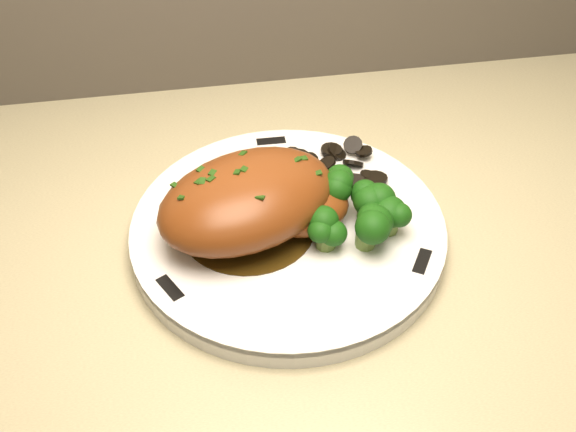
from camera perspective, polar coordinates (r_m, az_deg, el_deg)
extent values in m
cube|color=#4C443A|center=(0.87, 19.35, 15.47)|extent=(2.15, 0.02, 0.12)
cylinder|color=silver|center=(0.61, 0.00, -1.29)|extent=(0.28, 0.28, 0.02)
cube|color=black|center=(0.69, -1.34, 5.92)|extent=(0.03, 0.01, 0.00)
cube|color=black|center=(0.56, -9.31, -5.65)|extent=(0.02, 0.03, 0.00)
cube|color=black|center=(0.58, 10.55, -3.56)|extent=(0.02, 0.03, 0.00)
cylinder|color=#322209|center=(0.60, -3.15, -0.81)|extent=(0.11, 0.11, 0.00)
ellipsoid|color=brown|center=(0.58, -3.26, 1.27)|extent=(0.18, 0.15, 0.06)
ellipsoid|color=brown|center=(0.59, 1.68, 0.53)|extent=(0.09, 0.08, 0.03)
cube|color=#1A390C|center=(0.55, -7.73, 1.72)|extent=(0.01, 0.00, 0.00)
cube|color=#1A390C|center=(0.56, -6.08, 2.67)|extent=(0.01, 0.00, 0.00)
cube|color=#1A390C|center=(0.56, -4.44, 3.44)|extent=(0.01, 0.00, 0.00)
cube|color=#1A390C|center=(0.57, -2.83, 4.06)|extent=(0.01, 0.00, 0.00)
cube|color=#1A390C|center=(0.58, -1.24, 4.53)|extent=(0.01, 0.00, 0.00)
cube|color=#1A390C|center=(0.59, 0.31, 4.81)|extent=(0.01, 0.00, 0.00)
cylinder|color=black|center=(0.66, 5.62, 3.63)|extent=(0.01, 0.01, 0.01)
cylinder|color=black|center=(0.66, 5.39, 4.15)|extent=(0.02, 0.02, 0.01)
cylinder|color=black|center=(0.66, 4.93, 4.60)|extent=(0.02, 0.02, 0.01)
cylinder|color=black|center=(0.67, 4.26, 4.40)|extent=(0.02, 0.02, 0.01)
cylinder|color=black|center=(0.66, 3.52, 4.67)|extent=(0.02, 0.02, 0.01)
cylinder|color=black|center=(0.66, 2.73, 4.84)|extent=(0.02, 0.02, 0.01)
cylinder|color=black|center=(0.66, 1.95, 4.32)|extent=(0.02, 0.02, 0.01)
cylinder|color=black|center=(0.66, 1.29, 4.29)|extent=(0.02, 0.02, 0.00)
cylinder|color=black|center=(0.65, 0.79, 4.19)|extent=(0.02, 0.02, 0.01)
cylinder|color=black|center=(0.65, 0.50, 3.45)|extent=(0.02, 0.02, 0.01)
cylinder|color=black|center=(0.64, 0.47, 3.29)|extent=(0.02, 0.02, 0.01)
cylinder|color=black|center=(0.64, 0.69, 3.15)|extent=(0.02, 0.02, 0.01)
cylinder|color=black|center=(0.64, 1.15, 2.48)|extent=(0.03, 0.03, 0.01)
cylinder|color=black|center=(0.63, 1.81, 2.48)|extent=(0.03, 0.03, 0.01)
cylinder|color=black|center=(0.63, 2.61, 2.59)|extent=(0.02, 0.03, 0.02)
cylinder|color=black|center=(0.63, 3.43, 2.23)|extent=(0.02, 0.02, 0.02)
cylinder|color=black|center=(0.64, 4.23, 2.57)|extent=(0.03, 0.03, 0.01)
cylinder|color=black|center=(0.64, 4.92, 3.01)|extent=(0.03, 0.03, 0.01)
cylinder|color=black|center=(0.65, 5.37, 2.93)|extent=(0.03, 0.03, 0.01)
cylinder|color=black|center=(0.65, 5.64, 3.47)|extent=(0.03, 0.03, 0.01)
cylinder|color=olive|center=(0.60, 1.13, 0.33)|extent=(0.02, 0.02, 0.02)
sphere|color=black|center=(0.59, 1.15, 1.39)|extent=(0.03, 0.03, 0.03)
cylinder|color=olive|center=(0.61, 3.50, 1.19)|extent=(0.02, 0.02, 0.02)
sphere|color=black|center=(0.60, 3.56, 2.25)|extent=(0.03, 0.03, 0.03)
cylinder|color=olive|center=(0.60, 6.28, 0.61)|extent=(0.02, 0.02, 0.02)
sphere|color=black|center=(0.59, 6.39, 1.67)|extent=(0.03, 0.03, 0.03)
cylinder|color=olive|center=(0.58, 3.02, -1.63)|extent=(0.02, 0.02, 0.02)
sphere|color=black|center=(0.57, 3.07, -0.57)|extent=(0.03, 0.03, 0.03)
cylinder|color=olive|center=(0.58, 6.17, -1.57)|extent=(0.02, 0.02, 0.02)
sphere|color=black|center=(0.57, 6.28, -0.51)|extent=(0.03, 0.03, 0.03)
cylinder|color=olive|center=(0.59, 7.97, -0.41)|extent=(0.02, 0.02, 0.02)
sphere|color=black|center=(0.58, 8.11, 0.65)|extent=(0.03, 0.03, 0.03)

